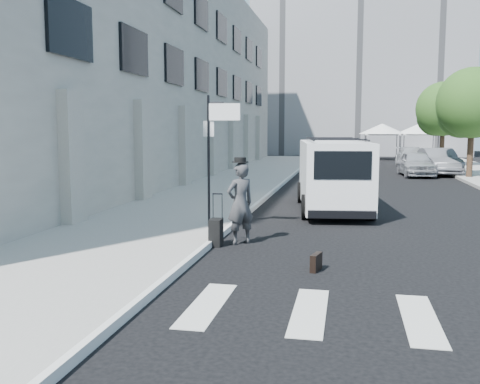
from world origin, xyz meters
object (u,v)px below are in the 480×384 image
at_px(parked_car_c, 412,157).
at_px(suitcase, 216,232).
at_px(businessman, 240,203).
at_px(parked_car_a, 416,164).
at_px(cargo_van, 332,175).
at_px(briefcase, 316,262).
at_px(parked_car_b, 438,162).

bearing_deg(parked_car_c, suitcase, -106.88).
height_order(suitcase, parked_car_c, parked_car_c).
bearing_deg(businessman, parked_car_a, -150.68).
relative_size(cargo_van, parked_car_c, 1.30).
height_order(suitcase, parked_car_a, parked_car_a).
height_order(briefcase, suitcase, suitcase).
relative_size(businessman, parked_car_c, 0.40).
height_order(parked_car_a, parked_car_b, parked_car_b).
height_order(suitcase, cargo_van, cargo_van).
height_order(briefcase, parked_car_c, parked_car_c).
relative_size(suitcase, parked_car_c, 0.25).
relative_size(parked_car_a, parked_car_c, 0.88).
xyz_separation_m(businessman, parked_car_a, (6.38, 20.06, -0.24)).
distance_m(cargo_van, parked_car_a, 14.80).
xyz_separation_m(briefcase, cargo_van, (0.05, 8.05, 1.04)).
bearing_deg(parked_car_b, businessman, -116.81).
relative_size(suitcase, parked_car_b, 0.25).
distance_m(businessman, parked_car_a, 21.05).
height_order(businessman, parked_car_b, businessman).
bearing_deg(suitcase, parked_car_a, 69.69).
xyz_separation_m(parked_car_a, parked_car_b, (1.41, 1.23, 0.06)).
bearing_deg(briefcase, parked_car_b, 89.91).
bearing_deg(parked_car_a, parked_car_b, 37.56).
relative_size(businessman, parked_car_a, 0.45).
bearing_deg(businessman, cargo_van, -151.61).
distance_m(briefcase, suitcase, 3.04).
height_order(businessman, parked_car_a, businessman).
distance_m(businessman, briefcase, 2.98).
height_order(briefcase, cargo_van, cargo_van).
bearing_deg(parked_car_b, cargo_van, -117.39).
relative_size(suitcase, parked_car_a, 0.28).
bearing_deg(briefcase, cargo_van, 103.55).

